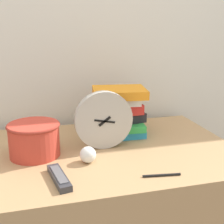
{
  "coord_description": "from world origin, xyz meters",
  "views": [
    {
      "loc": [
        -0.21,
        -0.75,
        1.21
      ],
      "look_at": [
        0.11,
        0.43,
        0.86
      ],
      "focal_mm": 50.0,
      "sensor_mm": 36.0,
      "label": 1
    }
  ],
  "objects_px": {
    "book_stack": "(119,111)",
    "crumpled_paper_ball": "(88,155)",
    "basket": "(34,138)",
    "pen": "(162,175)",
    "tv_remote": "(59,177)",
    "desk_clock": "(104,120)"
  },
  "relations": [
    {
      "from": "book_stack",
      "to": "basket",
      "type": "bearing_deg",
      "value": -159.27
    },
    {
      "from": "tv_remote",
      "to": "crumpled_paper_ball",
      "type": "height_order",
      "value": "crumpled_paper_ball"
    },
    {
      "from": "tv_remote",
      "to": "pen",
      "type": "xyz_separation_m",
      "value": [
        0.32,
        -0.06,
        -0.01
      ]
    },
    {
      "from": "crumpled_paper_ball",
      "to": "pen",
      "type": "bearing_deg",
      "value": -38.49
    },
    {
      "from": "desk_clock",
      "to": "basket",
      "type": "distance_m",
      "value": 0.27
    },
    {
      "from": "tv_remote",
      "to": "crumpled_paper_ball",
      "type": "xyz_separation_m",
      "value": [
        0.11,
        0.11,
        0.02
      ]
    },
    {
      "from": "desk_clock",
      "to": "pen",
      "type": "height_order",
      "value": "desk_clock"
    },
    {
      "from": "desk_clock",
      "to": "crumpled_paper_ball",
      "type": "relative_size",
      "value": 3.92
    },
    {
      "from": "basket",
      "to": "crumpled_paper_ball",
      "type": "height_order",
      "value": "basket"
    },
    {
      "from": "book_stack",
      "to": "tv_remote",
      "type": "relative_size",
      "value": 1.44
    },
    {
      "from": "basket",
      "to": "tv_remote",
      "type": "height_order",
      "value": "basket"
    },
    {
      "from": "crumpled_paper_ball",
      "to": "book_stack",
      "type": "bearing_deg",
      "value": 52.95
    },
    {
      "from": "desk_clock",
      "to": "tv_remote",
      "type": "height_order",
      "value": "desk_clock"
    },
    {
      "from": "tv_remote",
      "to": "book_stack",
      "type": "bearing_deg",
      "value": 49.89
    },
    {
      "from": "desk_clock",
      "to": "crumpled_paper_ball",
      "type": "height_order",
      "value": "desk_clock"
    },
    {
      "from": "basket",
      "to": "crumpled_paper_ball",
      "type": "bearing_deg",
      "value": -31.96
    },
    {
      "from": "crumpled_paper_ball",
      "to": "pen",
      "type": "relative_size",
      "value": 0.46
    },
    {
      "from": "pen",
      "to": "basket",
      "type": "bearing_deg",
      "value": 144.39
    },
    {
      "from": "tv_remote",
      "to": "pen",
      "type": "height_order",
      "value": "tv_remote"
    },
    {
      "from": "book_stack",
      "to": "crumpled_paper_ball",
      "type": "distance_m",
      "value": 0.32
    },
    {
      "from": "basket",
      "to": "book_stack",
      "type": "bearing_deg",
      "value": 20.73
    },
    {
      "from": "crumpled_paper_ball",
      "to": "basket",
      "type": "bearing_deg",
      "value": 148.04
    }
  ]
}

